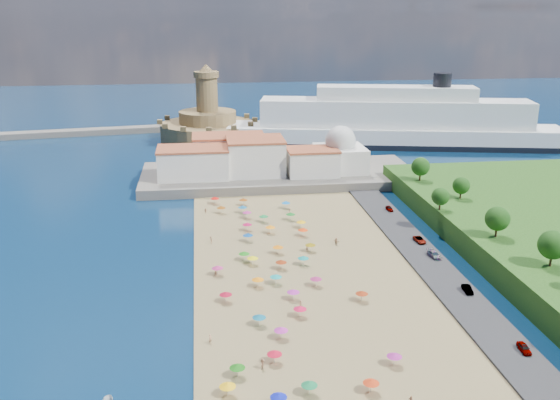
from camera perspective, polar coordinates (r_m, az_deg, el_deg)
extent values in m
plane|color=#071938|center=(137.42, -0.30, -6.33)|extent=(700.00, 700.00, 0.00)
cube|color=#59544C|center=(206.65, -0.08, 2.26)|extent=(90.00, 36.00, 3.00)
cube|color=#59544C|center=(239.10, -6.42, 4.16)|extent=(18.00, 70.00, 2.40)
cube|color=silver|center=(199.69, -7.94, 3.34)|extent=(22.00, 14.00, 9.00)
cube|color=silver|center=(202.16, -2.26, 3.96)|extent=(18.00, 16.00, 11.00)
cube|color=silver|center=(201.04, 2.97, 3.43)|extent=(16.00, 12.00, 8.00)
cube|color=silver|center=(213.41, -4.71, 4.49)|extent=(24.00, 14.00, 10.00)
cube|color=silver|center=(206.84, 5.50, 3.77)|extent=(16.00, 16.00, 8.00)
sphere|color=silver|center=(205.53, 5.55, 5.40)|extent=(10.00, 10.00, 10.00)
cylinder|color=silver|center=(204.79, 5.58, 6.44)|extent=(1.20, 1.20, 1.60)
cylinder|color=olive|center=(267.87, -6.59, 6.18)|extent=(40.00, 40.00, 8.00)
cylinder|color=olive|center=(266.71, -6.64, 7.55)|extent=(24.00, 24.00, 5.00)
cylinder|color=olive|center=(265.28, -6.71, 9.57)|extent=(9.00, 9.00, 14.00)
cylinder|color=olive|center=(264.33, -6.77, 11.33)|extent=(10.40, 10.40, 2.40)
cone|color=olive|center=(264.07, -6.79, 11.92)|extent=(6.00, 6.00, 3.00)
cube|color=black|center=(262.16, 10.29, 5.13)|extent=(137.95, 47.56, 2.20)
cube|color=white|center=(261.56, 10.32, 5.76)|extent=(136.88, 46.97, 8.14)
cube|color=white|center=(259.88, 10.44, 7.81)|extent=(109.58, 37.93, 10.85)
cube|color=white|center=(258.70, 10.54, 9.59)|extent=(64.56, 25.22, 5.43)
cylinder|color=black|center=(260.64, 14.62, 10.59)|extent=(7.24, 7.24, 5.43)
cylinder|color=gray|center=(138.50, 2.14, -5.59)|extent=(0.07, 0.07, 2.00)
cone|color=#0E8582|center=(138.16, 2.14, -5.24)|extent=(2.50, 2.50, 0.60)
cylinder|color=gray|center=(136.32, 0.10, -5.96)|extent=(0.07, 0.07, 2.00)
cone|color=maroon|center=(135.97, 0.10, -5.61)|extent=(2.50, 2.50, 0.60)
cylinder|color=gray|center=(95.84, -4.81, -16.93)|extent=(0.07, 0.07, 2.00)
cone|color=yellow|center=(95.34, -4.82, -16.48)|extent=(2.50, 2.50, 0.60)
cylinder|color=gray|center=(129.34, -0.38, -7.30)|extent=(0.07, 0.07, 2.00)
cone|color=#109898|center=(128.97, -0.38, -6.93)|extent=(2.50, 2.50, 0.60)
cylinder|color=gray|center=(123.28, 7.47, -8.75)|extent=(0.07, 0.07, 2.00)
cone|color=#9A2D0E|center=(122.89, 7.49, -8.37)|extent=(2.50, 2.50, 0.60)
cylinder|color=gray|center=(176.44, 0.54, -0.47)|extent=(0.07, 0.07, 2.00)
cone|color=blue|center=(176.17, 0.54, -0.19)|extent=(2.50, 2.50, 0.60)
cylinder|color=gray|center=(122.33, -4.98, -8.88)|extent=(0.07, 0.07, 2.00)
cone|color=#A60D27|center=(121.94, -4.99, -8.50)|extent=(2.50, 2.50, 0.60)
cylinder|color=gray|center=(99.89, -3.92, -15.35)|extent=(0.07, 0.07, 2.00)
cone|color=#186A12|center=(99.41, -3.93, -14.91)|extent=(2.50, 2.50, 0.60)
cylinder|color=gray|center=(145.94, 2.80, -4.37)|extent=(0.07, 0.07, 2.00)
cone|color=#866C0C|center=(145.61, 2.80, -4.04)|extent=(2.50, 2.50, 0.60)
cylinder|color=gray|center=(144.49, -0.18, -4.58)|extent=(0.07, 0.07, 2.00)
cone|color=orange|center=(144.15, -0.18, -4.25)|extent=(2.50, 2.50, 0.60)
cylinder|color=gray|center=(97.21, 8.31, -16.52)|extent=(0.07, 0.07, 2.00)
cone|color=red|center=(96.71, 8.34, -16.08)|extent=(2.50, 2.50, 0.60)
cylinder|color=gray|center=(166.85, 0.97, -1.53)|extent=(0.07, 0.07, 2.00)
cone|color=#136B1F|center=(166.57, 0.97, -1.24)|extent=(2.50, 2.50, 0.60)
cylinder|color=gray|center=(122.91, 1.23, -8.68)|extent=(0.07, 0.07, 2.00)
cone|color=#B426A4|center=(122.52, 1.23, -8.30)|extent=(2.50, 2.50, 0.60)
cylinder|color=gray|center=(172.91, -5.39, -0.92)|extent=(0.07, 0.07, 2.00)
cone|color=#89460C|center=(172.64, -5.40, -0.64)|extent=(2.50, 2.50, 0.60)
cylinder|color=gray|center=(141.05, -3.30, -5.17)|extent=(0.07, 0.07, 2.00)
cone|color=#1C7E16|center=(140.71, -3.30, -4.83)|extent=(2.50, 2.50, 0.60)
cylinder|color=gray|center=(128.16, -2.03, -7.55)|extent=(0.07, 0.07, 2.00)
cone|color=orange|center=(127.79, -2.04, -7.18)|extent=(2.50, 2.50, 0.60)
cylinder|color=gray|center=(103.00, -0.51, -14.20)|extent=(0.07, 0.07, 2.00)
cone|color=red|center=(102.53, -0.51, -13.78)|extent=(2.50, 2.50, 0.60)
cylinder|color=gray|center=(113.72, -1.91, -10.96)|extent=(0.07, 0.07, 2.00)
cone|color=#0E6181|center=(113.30, -1.92, -10.56)|extent=(2.50, 2.50, 0.60)
cylinder|color=gray|center=(138.56, -2.51, -5.58)|extent=(0.07, 0.07, 2.00)
cone|color=#F8EA0D|center=(138.21, -2.52, -5.24)|extent=(2.50, 2.50, 0.60)
cylinder|color=gray|center=(151.99, -2.96, -3.47)|extent=(0.07, 0.07, 2.00)
cone|color=#0B4594|center=(151.67, -2.96, -3.15)|extent=(2.50, 2.50, 0.60)
cylinder|color=gray|center=(104.01, 10.40, -14.18)|extent=(0.07, 0.07, 2.00)
cone|color=#A52387|center=(103.55, 10.43, -13.75)|extent=(2.50, 2.50, 0.60)
cylinder|color=gray|center=(172.86, -3.44, -0.88)|extent=(0.07, 0.07, 2.00)
cone|color=#11629C|center=(172.58, -3.45, -0.60)|extent=(2.50, 2.50, 0.60)
cylinder|color=gray|center=(128.59, 3.30, -7.48)|extent=(0.07, 0.07, 2.00)
cone|color=#9D215D|center=(128.22, 3.31, -7.11)|extent=(2.50, 2.50, 0.60)
cylinder|color=gray|center=(181.42, -5.97, -0.06)|extent=(0.07, 0.07, 2.00)
cone|color=red|center=(181.16, -5.98, 0.21)|extent=(2.50, 2.50, 0.60)
cylinder|color=gray|center=(134.10, -5.73, -6.46)|extent=(0.07, 0.07, 2.00)
cone|color=#AF256B|center=(133.74, -5.74, -6.11)|extent=(2.50, 2.50, 0.60)
cylinder|color=gray|center=(179.42, -3.37, -0.20)|extent=(0.07, 0.07, 2.00)
cone|color=#853E0C|center=(179.15, -3.37, 0.08)|extent=(2.50, 2.50, 0.60)
cylinder|color=gray|center=(95.90, 2.69, -16.86)|extent=(0.07, 0.07, 2.00)
cone|color=#14733F|center=(95.40, 2.70, -16.41)|extent=(2.50, 2.50, 0.60)
cylinder|color=gray|center=(165.20, -1.50, -1.73)|extent=(0.07, 0.07, 2.00)
cone|color=#157B39|center=(164.90, -1.50, -1.43)|extent=(2.50, 2.50, 0.60)
cylinder|color=gray|center=(168.51, -3.04, -1.36)|extent=(0.07, 0.07, 2.00)
cone|color=#B3267C|center=(168.23, -3.04, -1.07)|extent=(2.50, 2.50, 0.60)
cylinder|color=gray|center=(159.29, -3.01, -2.48)|extent=(0.07, 0.07, 2.00)
cone|color=#B50E45|center=(158.99, -3.02, -2.18)|extent=(2.50, 2.50, 0.60)
cylinder|color=gray|center=(160.98, 1.95, -2.25)|extent=(0.07, 0.07, 2.00)
cone|color=#F3B40D|center=(160.68, 1.96, -1.95)|extent=(2.50, 2.50, 0.60)
cylinder|color=gray|center=(155.40, 2.12, -2.98)|extent=(0.07, 0.07, 2.00)
cone|color=#FA3B0B|center=(155.09, 2.12, -2.67)|extent=(2.50, 2.50, 0.60)
cylinder|color=gray|center=(109.60, 0.09, -12.11)|extent=(0.07, 0.07, 2.00)
cone|color=#BC28A0|center=(109.16, 0.09, -11.70)|extent=(2.50, 2.50, 0.60)
cylinder|color=gray|center=(157.21, -0.89, -2.73)|extent=(0.07, 0.07, 2.00)
cone|color=orange|center=(156.91, -0.89, -2.42)|extent=(2.50, 2.50, 0.60)
cone|color=#0D18B0|center=(92.88, -0.13, -17.44)|extent=(2.50, 2.50, 0.60)
cylinder|color=gray|center=(116.60, 1.84, -10.20)|extent=(0.07, 0.07, 2.00)
cone|color=red|center=(116.18, 1.84, -9.81)|extent=(2.50, 2.50, 0.60)
imported|color=tan|center=(171.95, 0.92, -1.02)|extent=(0.63, 1.07, 1.64)
imported|color=tan|center=(150.25, 5.16, -3.80)|extent=(1.75, 1.47, 1.89)
imported|color=tan|center=(151.78, -6.33, -3.62)|extent=(1.15, 1.35, 1.82)
imported|color=tan|center=(108.86, -6.39, -12.52)|extent=(0.75, 0.77, 1.79)
imported|color=tan|center=(120.04, 1.91, -9.47)|extent=(0.89, 0.74, 1.56)
imported|color=tan|center=(101.65, -1.61, -14.74)|extent=(1.15, 1.77, 1.83)
imported|color=tan|center=(134.12, -5.86, -6.55)|extent=(1.01, 1.00, 1.64)
imported|color=tan|center=(146.27, 2.48, -4.38)|extent=(0.73, 0.72, 1.70)
imported|color=tan|center=(173.32, -6.80, -0.99)|extent=(0.96, 0.40, 1.64)
imported|color=gray|center=(154.14, 12.65, -3.56)|extent=(2.31, 4.54, 1.23)
imported|color=gray|center=(112.77, 21.43, -12.48)|extent=(1.81, 3.79, 1.25)
imported|color=gray|center=(145.76, 13.92, -4.86)|extent=(2.50, 4.84, 1.34)
imported|color=gray|center=(130.53, 16.76, -7.80)|extent=(1.65, 3.96, 1.27)
imported|color=gray|center=(176.04, 9.97, -0.76)|extent=(1.53, 3.63, 1.23)
cylinder|color=#382314|center=(134.26, 23.53, -4.92)|extent=(0.50, 0.50, 3.22)
sphere|color=#14380F|center=(133.26, 23.68, -3.77)|extent=(5.79, 5.79, 5.79)
cylinder|color=#382314|center=(146.65, 19.16, -2.63)|extent=(0.50, 0.50, 3.04)
sphere|color=#14380F|center=(145.78, 19.27, -1.62)|extent=(5.47, 5.47, 5.47)
cylinder|color=#382314|center=(162.03, 14.40, -0.44)|extent=(0.50, 0.50, 2.49)
sphere|color=#14380F|center=(161.38, 14.46, 0.32)|extent=(4.49, 4.49, 4.49)
cylinder|color=#382314|center=(173.03, 16.18, 0.55)|extent=(0.50, 0.50, 2.54)
sphere|color=#14380F|center=(172.41, 16.24, 1.28)|extent=(4.58, 4.58, 4.58)
cylinder|color=#382314|center=(187.97, 12.68, 2.20)|extent=(0.50, 0.50, 3.01)
sphere|color=#14380F|center=(187.31, 12.73, 3.00)|extent=(5.41, 5.41, 5.41)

